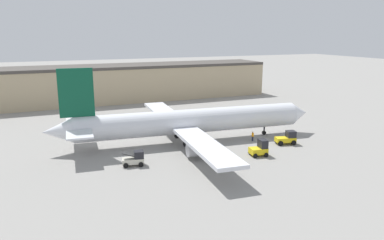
{
  "coord_description": "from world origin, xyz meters",
  "views": [
    {
      "loc": [
        -23.44,
        -54.68,
        17.57
      ],
      "look_at": [
        0.0,
        0.0,
        3.64
      ],
      "focal_mm": 35.0,
      "sensor_mm": 36.0,
      "label": 1
    }
  ],
  "objects": [
    {
      "name": "baggage_tug",
      "position": [
        13.51,
        -7.42,
        1.01
      ],
      "size": [
        3.44,
        2.49,
        2.17
      ],
      "rotation": [
        0.0,
        0.0,
        -0.25
      ],
      "color": "yellow",
      "rests_on": "ground_plane"
    },
    {
      "name": "terminal_building",
      "position": [
        -2.14,
        43.02,
        4.68
      ],
      "size": [
        79.99,
        13.08,
        9.35
      ],
      "color": "tan",
      "rests_on": "ground_plane"
    },
    {
      "name": "airplane",
      "position": [
        -1.07,
        0.09,
        3.41
      ],
      "size": [
        44.86,
        41.46,
        12.6
      ],
      "rotation": [
        0.0,
        0.0,
        -0.09
      ],
      "color": "silver",
      "rests_on": "ground_plane"
    },
    {
      "name": "pushback_tug",
      "position": [
        6.22,
        -10.61,
        1.06
      ],
      "size": [
        2.64,
        2.38,
        2.39
      ],
      "rotation": [
        0.0,
        0.0,
        -0.14
      ],
      "color": "yellow",
      "rests_on": "ground_plane"
    },
    {
      "name": "ground_plane",
      "position": [
        0.0,
        0.0,
        0.0
      ],
      "size": [
        400.0,
        400.0,
        0.0
      ],
      "primitive_type": "plane",
      "color": "gray"
    },
    {
      "name": "ground_crew_worker",
      "position": [
        9.33,
        -3.76,
        0.87
      ],
      "size": [
        0.36,
        0.36,
        1.63
      ],
      "rotation": [
        0.0,
        0.0,
        2.51
      ],
      "color": "#1E2338",
      "rests_on": "ground_plane"
    },
    {
      "name": "belt_loader_truck",
      "position": [
        -11.67,
        -7.5,
        0.95
      ],
      "size": [
        3.1,
        2.2,
        2.01
      ],
      "rotation": [
        0.0,
        0.0,
        -0.2
      ],
      "color": "beige",
      "rests_on": "ground_plane"
    }
  ]
}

